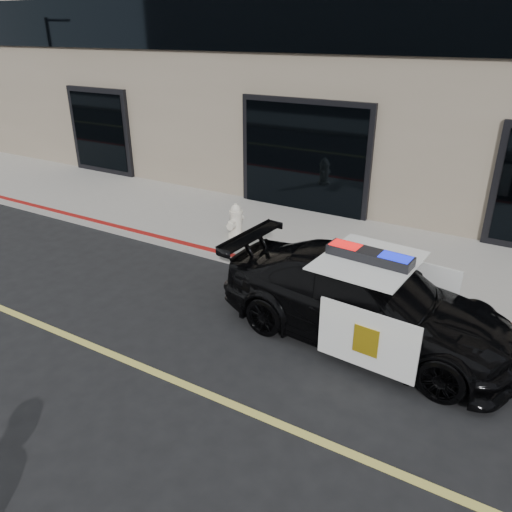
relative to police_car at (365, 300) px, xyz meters
The scene contains 4 objects.
ground 3.30m from the police_car, 134.60° to the right, with size 120.00×120.00×0.00m, color black.
sidewalk_n 3.77m from the police_car, 127.65° to the left, with size 60.00×3.50×0.15m, color gray.
police_car is the anchor object (origin of this frame).
fire_hydrant 4.25m from the police_car, 149.84° to the left, with size 0.35×0.49×0.78m.
Camera 1 is at (4.18, -4.14, 4.37)m, focal length 35.00 mm.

